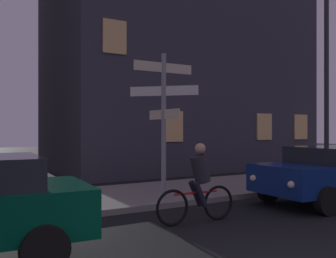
# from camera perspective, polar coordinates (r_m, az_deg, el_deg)

# --- Properties ---
(sidewalk_kerb) EXTENTS (40.00, 3.38, 0.14)m
(sidewalk_kerb) POSITION_cam_1_polar(r_m,az_deg,el_deg) (10.24, -11.42, -10.28)
(sidewalk_kerb) COLOR gray
(sidewalk_kerb) RESTS_ON ground_plane
(signpost) EXTENTS (1.66, 1.45, 3.65)m
(signpost) POSITION_cam_1_polar(r_m,az_deg,el_deg) (9.61, -0.65, 2.59)
(signpost) COLOR gray
(signpost) RESTS_ON sidewalk_kerb
(street_lamp) EXTENTS (1.67, 0.28, 6.65)m
(street_lamp) POSITION_cam_1_polar(r_m,az_deg,el_deg) (14.76, 23.03, 8.33)
(street_lamp) COLOR #2D2D30
(street_lamp) RESTS_ON sidewalk_kerb
(cyclist) EXTENTS (1.82, 0.34, 1.61)m
(cyclist) POSITION_cam_1_polar(r_m,az_deg,el_deg) (7.86, 4.52, -8.41)
(cyclist) COLOR black
(cyclist) RESTS_ON ground_plane
(building_right_block) EXTENTS (12.21, 6.59, 15.75)m
(building_right_block) POSITION_cam_1_polar(r_m,az_deg,el_deg) (19.88, 1.80, 17.49)
(building_right_block) COLOR #383842
(building_right_block) RESTS_ON ground_plane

